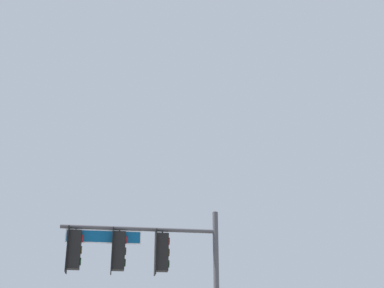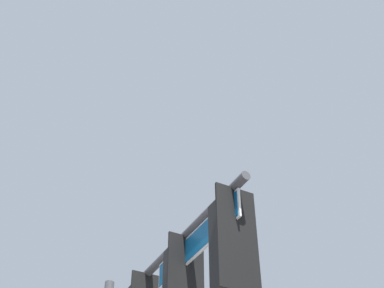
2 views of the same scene
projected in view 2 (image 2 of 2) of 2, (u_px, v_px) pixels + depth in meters
The scene contains 0 objects.
Camera 2 is at (0.49, -8.10, 1.40)m, focal length 50.00 mm.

